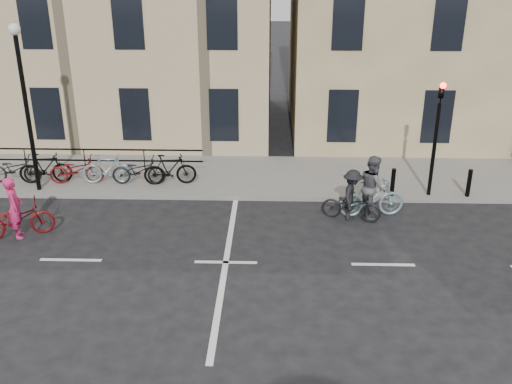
{
  "coord_description": "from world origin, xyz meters",
  "views": [
    {
      "loc": [
        1.16,
        -12.74,
        7.21
      ],
      "look_at": [
        0.71,
        2.08,
        1.1
      ],
      "focal_mm": 40.0,
      "sensor_mm": 36.0,
      "label": 1
    }
  ],
  "objects_px": {
    "lamp_post": "(24,89)",
    "cyclist_grey": "(372,192)",
    "traffic_light": "(437,125)",
    "cyclist_pink": "(16,216)",
    "cyclist_dark": "(352,200)"
  },
  "relations": [
    {
      "from": "lamp_post",
      "to": "cyclist_grey",
      "type": "relative_size",
      "value": 2.61
    },
    {
      "from": "traffic_light",
      "to": "cyclist_grey",
      "type": "distance_m",
      "value": 3.01
    },
    {
      "from": "cyclist_pink",
      "to": "cyclist_dark",
      "type": "distance_m",
      "value": 9.48
    },
    {
      "from": "cyclist_pink",
      "to": "cyclist_dark",
      "type": "xyz_separation_m",
      "value": [
        9.38,
        1.39,
        0.0
      ]
    },
    {
      "from": "cyclist_pink",
      "to": "traffic_light",
      "type": "bearing_deg",
      "value": -99.15
    },
    {
      "from": "lamp_post",
      "to": "cyclist_pink",
      "type": "distance_m",
      "value": 4.27
    },
    {
      "from": "cyclist_pink",
      "to": "cyclist_grey",
      "type": "bearing_deg",
      "value": -103.92
    },
    {
      "from": "traffic_light",
      "to": "cyclist_pink",
      "type": "height_order",
      "value": "traffic_light"
    },
    {
      "from": "cyclist_grey",
      "to": "cyclist_dark",
      "type": "bearing_deg",
      "value": 104.58
    },
    {
      "from": "cyclist_pink",
      "to": "cyclist_grey",
      "type": "xyz_separation_m",
      "value": [
        10.01,
        1.65,
        0.16
      ]
    },
    {
      "from": "lamp_post",
      "to": "cyclist_grey",
      "type": "xyz_separation_m",
      "value": [
        10.63,
        -1.45,
        -2.72
      ]
    },
    {
      "from": "traffic_light",
      "to": "cyclist_pink",
      "type": "relative_size",
      "value": 1.87
    },
    {
      "from": "traffic_light",
      "to": "cyclist_dark",
      "type": "distance_m",
      "value": 3.66
    },
    {
      "from": "traffic_light",
      "to": "lamp_post",
      "type": "xyz_separation_m",
      "value": [
        -12.7,
        0.06,
        1.04
      ]
    },
    {
      "from": "cyclist_pink",
      "to": "cyclist_dark",
      "type": "bearing_deg",
      "value": -104.83
    }
  ]
}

